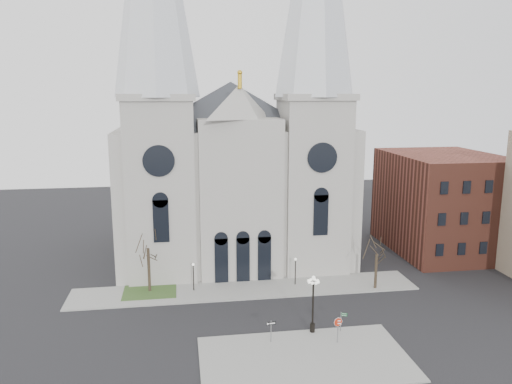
{
  "coord_description": "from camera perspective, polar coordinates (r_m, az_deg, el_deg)",
  "views": [
    {
      "loc": [
        -7.08,
        -43.19,
        22.6
      ],
      "look_at": [
        0.75,
        8.0,
        12.2
      ],
      "focal_mm": 35.0,
      "sensor_mm": 36.0,
      "label": 1
    }
  ],
  "objects": [
    {
      "name": "ped_lamp_left",
      "position": [
        58.34,
        -7.18,
        -9.07
      ],
      "size": [
        0.32,
        0.32,
        3.26
      ],
      "color": "black",
      "rests_on": "sidewalk_far"
    },
    {
      "name": "tree_left",
      "position": [
        57.89,
        -12.25,
        -6.0
      ],
      "size": [
        3.2,
        3.2,
        7.5
      ],
      "color": "#2D2219",
      "rests_on": "ground"
    },
    {
      "name": "street_name_sign",
      "position": [
        49.7,
        9.77,
        -14.19
      ],
      "size": [
        0.6,
        0.23,
        1.94
      ],
      "rotation": [
        0.0,
        0.0,
        -0.31
      ],
      "color": "slate",
      "rests_on": "sidewalk_near"
    },
    {
      "name": "stop_sign",
      "position": [
        47.36,
        9.35,
        -14.72
      ],
      "size": [
        0.88,
        0.18,
        2.46
      ],
      "rotation": [
        0.0,
        0.0,
        -0.17
      ],
      "color": "slate",
      "rests_on": "sidewalk_near"
    },
    {
      "name": "bg_building_brick",
      "position": [
        76.61,
        20.48,
        -1.12
      ],
      "size": [
        14.0,
        18.0,
        14.0
      ],
      "primitive_type": "cube",
      "color": "brown",
      "rests_on": "ground"
    },
    {
      "name": "ground",
      "position": [
        49.26,
        0.57,
        -15.95
      ],
      "size": [
        160.0,
        160.0,
        0.0
      ],
      "primitive_type": "plane",
      "color": "black",
      "rests_on": "ground"
    },
    {
      "name": "grass_patch",
      "position": [
        59.73,
        -12.03,
        -11.04
      ],
      "size": [
        6.0,
        5.0,
        0.18
      ],
      "primitive_type": "cube",
      "color": "#354D21",
      "rests_on": "ground"
    },
    {
      "name": "sidewalk_far",
      "position": [
        59.11,
        -1.18,
        -11.05
      ],
      "size": [
        40.0,
        6.0,
        0.14
      ],
      "primitive_type": "cube",
      "color": "gray",
      "rests_on": "ground"
    },
    {
      "name": "one_way_sign",
      "position": [
        47.03,
        1.73,
        -15.22
      ],
      "size": [
        0.92,
        0.13,
        2.09
      ],
      "rotation": [
        0.0,
        0.0,
        0.1
      ],
      "color": "slate",
      "rests_on": "sidewalk_near"
    },
    {
      "name": "cathedral",
      "position": [
        66.56,
        -2.59,
        7.8
      ],
      "size": [
        33.0,
        26.66,
        54.0
      ],
      "color": "#A19D96",
      "rests_on": "ground"
    },
    {
      "name": "globe_lamp",
      "position": [
        48.21,
        6.54,
        -11.83
      ],
      "size": [
        1.49,
        1.49,
        5.63
      ],
      "rotation": [
        0.0,
        0.0,
        0.26
      ],
      "color": "black",
      "rests_on": "sidewalk_near"
    },
    {
      "name": "tree_right",
      "position": [
        59.5,
        13.64,
        -6.72
      ],
      "size": [
        3.2,
        3.2,
        6.0
      ],
      "color": "#2D2219",
      "rests_on": "ground"
    },
    {
      "name": "sidewalk_near",
      "position": [
        45.47,
        5.58,
        -18.4
      ],
      "size": [
        18.0,
        10.0,
        0.14
      ],
      "primitive_type": "cube",
      "color": "gray",
      "rests_on": "ground"
    },
    {
      "name": "ped_lamp_right",
      "position": [
        59.78,
        4.52,
        -8.5
      ],
      "size": [
        0.32,
        0.32,
        3.26
      ],
      "color": "black",
      "rests_on": "sidewalk_far"
    }
  ]
}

